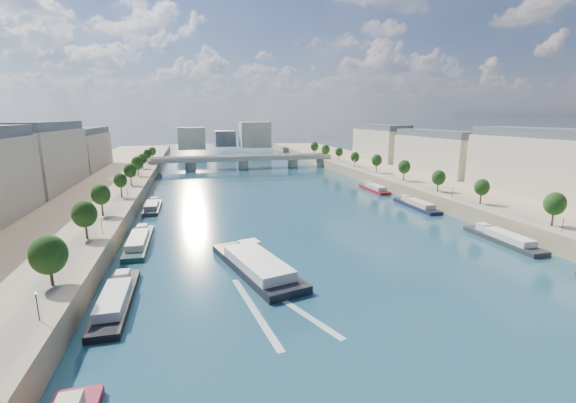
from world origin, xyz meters
TOP-DOWN VIEW (x-y plane):
  - ground at (0.00, 100.00)m, footprint 700.00×700.00m
  - quay_left at (-72.00, 100.00)m, footprint 44.00×520.00m
  - quay_right at (72.00, 100.00)m, footprint 44.00×520.00m
  - pave_left at (-57.00, 100.00)m, footprint 14.00×520.00m
  - pave_right at (57.00, 100.00)m, footprint 14.00×520.00m
  - trees_left at (-55.00, 102.00)m, footprint 4.80×268.80m
  - trees_right at (55.00, 110.00)m, footprint 4.80×268.80m
  - lamps_left at (-52.50, 90.00)m, footprint 0.36×200.36m
  - lamps_right at (52.50, 105.00)m, footprint 0.36×200.36m
  - buildings_left at (-85.00, 112.00)m, footprint 16.00×226.00m
  - buildings_right at (85.00, 112.00)m, footprint 16.00×226.00m
  - skyline at (3.19, 319.52)m, footprint 79.00×42.00m
  - bridge at (0.00, 215.15)m, footprint 112.00×12.00m
  - tour_barge at (-19.51, 51.75)m, footprint 16.40×32.17m
  - wake at (-19.51, 35.23)m, footprint 14.10×25.93m
  - moored_barges_left at (-45.50, 43.46)m, footprint 5.00×161.48m
  - moored_barges_right at (45.50, 57.40)m, footprint 5.00×157.86m

SIDE VIEW (x-z plane):
  - ground at x=0.00m, z-range 0.00..0.00m
  - wake at x=-19.51m, z-range 0.00..0.04m
  - moored_barges_right at x=45.50m, z-range -0.96..2.64m
  - moored_barges_left at x=-45.50m, z-range -0.96..2.64m
  - tour_barge at x=-19.51m, z-range -0.87..3.33m
  - quay_left at x=-72.00m, z-range 0.00..5.00m
  - quay_right at x=72.00m, z-range 0.00..5.00m
  - pave_left at x=-57.00m, z-range 5.00..5.10m
  - pave_right at x=57.00m, z-range 5.00..5.10m
  - bridge at x=0.00m, z-range 1.01..9.16m
  - lamps_left at x=-52.50m, z-range 5.64..9.92m
  - lamps_right at x=52.50m, z-range 5.64..9.92m
  - trees_left at x=-55.00m, z-range 6.35..14.61m
  - trees_right at x=55.00m, z-range 6.35..14.61m
  - skyline at x=3.19m, z-range 3.66..25.66m
  - buildings_left at x=-85.00m, z-range 4.85..28.05m
  - buildings_right at x=85.00m, z-range 4.85..28.05m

